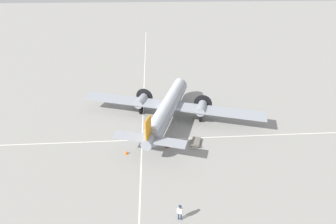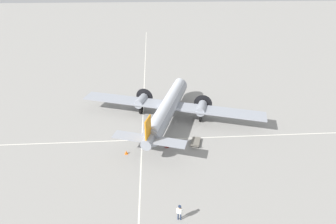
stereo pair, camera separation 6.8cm
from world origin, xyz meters
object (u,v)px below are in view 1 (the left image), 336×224
crew_foreground (180,211)px  traffic_cone (126,152)px  airliner_main (169,105)px  suitcase_near_door (167,145)px  baggage_cart (196,142)px

crew_foreground → traffic_cone: bearing=135.1°
airliner_main → crew_foreground: bearing=-162.3°
crew_foreground → suitcase_near_door: size_ratio=2.58×
crew_foreground → suitcase_near_door: 10.62m
crew_foreground → traffic_cone: (-5.34, 9.62, -0.80)m
suitcase_near_door → airliner_main: bearing=84.4°
suitcase_near_door → crew_foreground: bearing=-87.6°
crew_foreground → baggage_cart: (3.18, 11.11, -0.76)m
airliner_main → baggage_cart: 7.09m
airliner_main → suitcase_near_door: airliner_main is taller
airliner_main → baggage_cart: bearing=-135.5°
crew_foreground → baggage_cart: crew_foreground is taller
airliner_main → traffic_cone: size_ratio=51.79×
baggage_cart → traffic_cone: 8.65m
crew_foreground → suitcase_near_door: crew_foreground is taller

